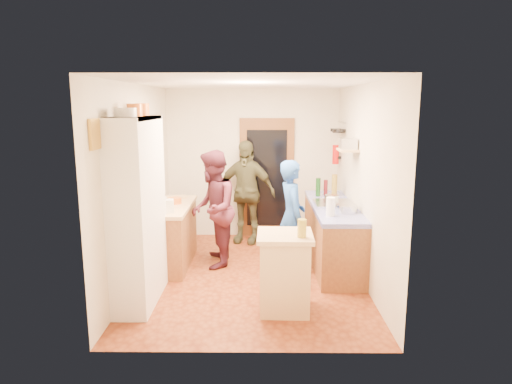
{
  "coord_description": "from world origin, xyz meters",
  "views": [
    {
      "loc": [
        0.13,
        -5.99,
        2.34
      ],
      "look_at": [
        0.08,
        0.15,
        1.15
      ],
      "focal_mm": 32.0,
      "sensor_mm": 36.0,
      "label": 1
    }
  ],
  "objects_px": {
    "island_base": "(284,274)",
    "person_hob": "(294,217)",
    "right_counter_base": "(332,236)",
    "person_back": "(246,192)",
    "hutch_body": "(138,211)",
    "person_left": "(215,208)"
  },
  "relations": [
    {
      "from": "island_base",
      "to": "person_hob",
      "type": "relative_size",
      "value": 0.54
    },
    {
      "from": "person_hob",
      "to": "person_left",
      "type": "distance_m",
      "value": 1.16
    },
    {
      "from": "person_back",
      "to": "hutch_body",
      "type": "bearing_deg",
      "value": -100.34
    },
    {
      "from": "hutch_body",
      "to": "island_base",
      "type": "height_order",
      "value": "hutch_body"
    },
    {
      "from": "island_base",
      "to": "person_back",
      "type": "height_order",
      "value": "person_back"
    },
    {
      "from": "person_left",
      "to": "person_back",
      "type": "distance_m",
      "value": 1.2
    },
    {
      "from": "person_left",
      "to": "person_back",
      "type": "xyz_separation_m",
      "value": [
        0.42,
        1.12,
        0.03
      ]
    },
    {
      "from": "right_counter_base",
      "to": "person_back",
      "type": "height_order",
      "value": "person_back"
    },
    {
      "from": "island_base",
      "to": "person_back",
      "type": "relative_size",
      "value": 0.49
    },
    {
      "from": "person_left",
      "to": "hutch_body",
      "type": "bearing_deg",
      "value": -34.28
    },
    {
      "from": "hutch_body",
      "to": "person_left",
      "type": "xyz_separation_m",
      "value": [
        0.78,
        1.26,
        -0.25
      ]
    },
    {
      "from": "hutch_body",
      "to": "island_base",
      "type": "bearing_deg",
      "value": -8.81
    },
    {
      "from": "right_counter_base",
      "to": "island_base",
      "type": "distance_m",
      "value": 1.75
    },
    {
      "from": "hutch_body",
      "to": "right_counter_base",
      "type": "relative_size",
      "value": 1.0
    },
    {
      "from": "person_hob",
      "to": "person_back",
      "type": "height_order",
      "value": "person_back"
    },
    {
      "from": "island_base",
      "to": "person_hob",
      "type": "height_order",
      "value": "person_hob"
    },
    {
      "from": "person_left",
      "to": "person_back",
      "type": "height_order",
      "value": "person_back"
    },
    {
      "from": "island_base",
      "to": "person_left",
      "type": "relative_size",
      "value": 0.51
    },
    {
      "from": "person_hob",
      "to": "person_left",
      "type": "relative_size",
      "value": 0.93
    },
    {
      "from": "right_counter_base",
      "to": "person_hob",
      "type": "relative_size",
      "value": 1.39
    },
    {
      "from": "hutch_body",
      "to": "right_counter_base",
      "type": "distance_m",
      "value": 2.9
    },
    {
      "from": "right_counter_base",
      "to": "hutch_body",
      "type": "bearing_deg",
      "value": -152.53
    }
  ]
}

